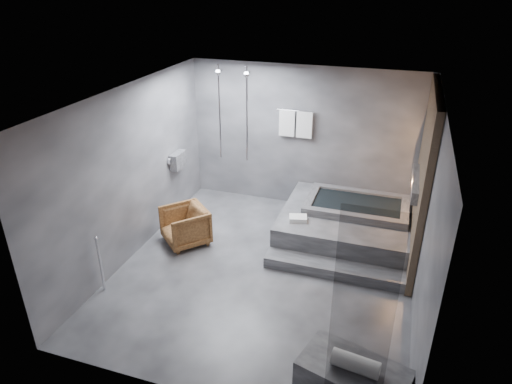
% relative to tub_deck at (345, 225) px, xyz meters
% --- Properties ---
extents(room, '(5.00, 5.04, 2.82)m').
position_rel_tub_deck_xyz_m(room, '(-0.65, -1.21, 1.48)').
color(room, '#313134').
rests_on(room, ground).
extents(tub_deck, '(2.20, 2.00, 0.50)m').
position_rel_tub_deck_xyz_m(tub_deck, '(0.00, 0.00, 0.00)').
color(tub_deck, '#373739').
rests_on(tub_deck, ground).
extents(tub_step, '(2.20, 0.36, 0.18)m').
position_rel_tub_deck_xyz_m(tub_step, '(0.00, -1.18, -0.16)').
color(tub_step, '#373739').
rests_on(tub_step, ground).
extents(concrete_bench, '(1.27, 0.92, 0.52)m').
position_rel_tub_deck_xyz_m(concrete_bench, '(0.58, -3.48, 0.01)').
color(concrete_bench, '#2E2E30').
rests_on(concrete_bench, ground).
extents(driftwood_chair, '(1.02, 1.02, 0.66)m').
position_rel_tub_deck_xyz_m(driftwood_chair, '(-2.62, -1.06, 0.08)').
color(driftwood_chair, '#472811').
rests_on(driftwood_chair, ground).
extents(rolled_towel, '(0.53, 0.25, 0.18)m').
position_rel_tub_deck_xyz_m(rolled_towel, '(0.59, -3.52, 0.36)').
color(rolled_towel, white).
rests_on(rolled_towel, concrete_bench).
extents(deck_towel, '(0.34, 0.28, 0.08)m').
position_rel_tub_deck_xyz_m(deck_towel, '(-0.74, -0.55, 0.29)').
color(deck_towel, white).
rests_on(deck_towel, tub_deck).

